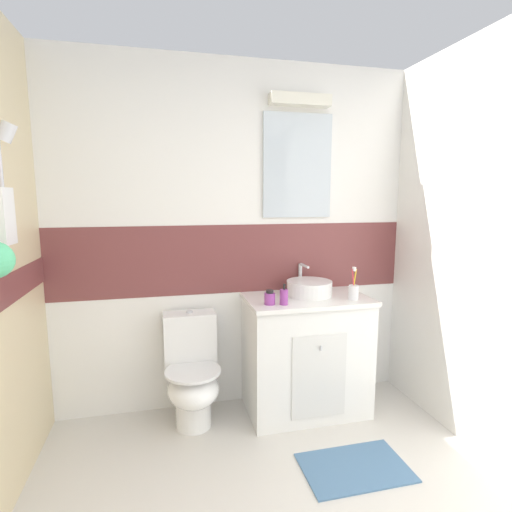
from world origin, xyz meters
TOP-DOWN VIEW (x-y plane):
  - wall_back_tiled at (0.01, 2.45)m, footprint 3.20×0.20m
  - vanity_cabinet at (0.45, 2.15)m, footprint 0.86×0.53m
  - sink_basin at (0.48, 2.19)m, footprint 0.32×0.37m
  - toilet at (-0.36, 2.15)m, footprint 0.37×0.50m
  - toothbrush_cup at (0.74, 2.01)m, footprint 0.07×0.07m
  - soap_dispenser at (0.23, 1.99)m, footprint 0.05×0.05m
  - hair_gel_jar at (0.14, 2.02)m, footprint 0.07×0.07m
  - bath_mat at (0.51, 1.47)m, footprint 0.61×0.39m

SIDE VIEW (x-z plane):
  - bath_mat at x=0.51m, z-range 0.00..0.01m
  - toilet at x=-0.36m, z-range -0.03..0.74m
  - vanity_cabinet at x=0.45m, z-range 0.00..0.85m
  - hair_gel_jar at x=0.14m, z-range 0.85..0.94m
  - soap_dispenser at x=0.23m, z-range 0.83..0.97m
  - sink_basin at x=0.48m, z-range 0.80..1.01m
  - toothbrush_cup at x=0.74m, z-range 0.80..1.02m
  - wall_back_tiled at x=0.01m, z-range 0.01..2.51m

